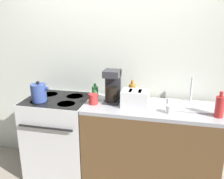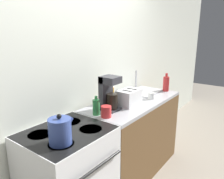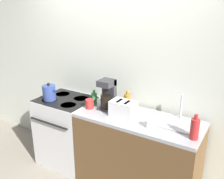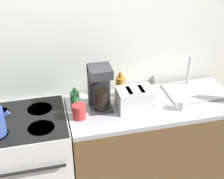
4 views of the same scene
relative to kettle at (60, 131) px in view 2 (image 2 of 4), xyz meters
The scene contains 11 objects.
wall_back 0.90m from the kettle, 33.67° to the left, with size 8.00×0.05×2.60m.
counter_block 1.34m from the kettle, ahead, with size 1.38×0.59×0.94m.
kettle is the anchor object (origin of this frame).
toaster 1.04m from the kettle, ahead, with size 0.27×0.18×0.17m.
coffee_maker 0.80m from the kettle, 11.64° to the left, with size 0.17×0.18×0.36m.
sink_tray 1.62m from the kettle, ahead, with size 0.46×0.35×0.28m.
bottle_green 0.61m from the kettle, 15.74° to the left, with size 0.07×0.07×0.19m.
bottle_amber 1.02m from the kettle, 16.23° to the left, with size 0.08×0.08×0.22m.
bottle_red 1.83m from the kettle, ahead, with size 0.08×0.08×0.25m.
cup_red 0.60m from the kettle, ahead, with size 0.10×0.10×0.11m.
cup_white 1.39m from the kettle, ahead, with size 0.07×0.07×0.08m.
Camera 2 is at (-1.64, -0.98, 1.73)m, focal length 35.00 mm.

